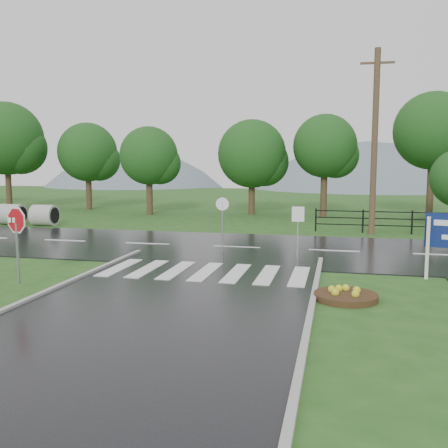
# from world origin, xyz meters

# --- Properties ---
(ground) EXTENTS (120.00, 120.00, 0.00)m
(ground) POSITION_xyz_m (0.00, 0.00, 0.00)
(ground) COLOR #24501A
(ground) RESTS_ON ground
(main_road) EXTENTS (90.00, 8.00, 0.04)m
(main_road) POSITION_xyz_m (0.00, 10.00, 0.00)
(main_road) COLOR black
(main_road) RESTS_ON ground
(crosswalk) EXTENTS (6.50, 2.80, 0.02)m
(crosswalk) POSITION_xyz_m (0.00, 5.00, 0.06)
(crosswalk) COLOR silver
(crosswalk) RESTS_ON ground
(curb_right) EXTENTS (0.15, 24.00, 0.12)m
(curb_right) POSITION_xyz_m (3.55, -4.00, 0.00)
(curb_right) COLOR #A3A39B
(curb_right) RESTS_ON ground
(fence_west) EXTENTS (9.58, 0.08, 1.20)m
(fence_west) POSITION_xyz_m (7.75, 16.00, 0.72)
(fence_west) COLOR black
(fence_west) RESTS_ON ground
(hills) EXTENTS (102.00, 48.00, 48.00)m
(hills) POSITION_xyz_m (3.49, 65.00, -15.54)
(hills) COLOR slate
(hills) RESTS_ON ground
(treeline) EXTENTS (83.20, 5.20, 10.00)m
(treeline) POSITION_xyz_m (1.00, 24.00, 0.00)
(treeline) COLOR #154214
(treeline) RESTS_ON ground
(culvert_pipes) EXTENTS (5.50, 1.20, 1.20)m
(culvert_pipes) POSITION_xyz_m (-14.31, 15.00, 0.60)
(culvert_pipes) COLOR #9E9B93
(culvert_pipes) RESTS_ON ground
(stop_sign) EXTENTS (1.04, 0.33, 2.43)m
(stop_sign) POSITION_xyz_m (-5.05, 2.46, 1.70)
(stop_sign) COLOR #939399
(stop_sign) RESTS_ON ground
(flower_bed) EXTENTS (1.65, 1.65, 0.33)m
(flower_bed) POSITION_xyz_m (4.37, 2.78, 0.12)
(flower_bed) COLOR #332111
(flower_bed) RESTS_ON ground
(reg_sign_small) EXTENTS (0.44, 0.09, 2.00)m
(reg_sign_small) POSITION_xyz_m (2.72, 7.64, 1.43)
(reg_sign_small) COLOR #939399
(reg_sign_small) RESTS_ON ground
(reg_sign_round) EXTENTS (0.51, 0.09, 2.20)m
(reg_sign_round) POSITION_xyz_m (-0.33, 8.77, 1.40)
(reg_sign_round) COLOR #939399
(reg_sign_round) RESTS_ON ground
(utility_pole_east) EXTENTS (1.61, 0.30, 9.05)m
(utility_pole_east) POSITION_xyz_m (5.78, 15.50, 4.60)
(utility_pole_east) COLOR #473523
(utility_pole_east) RESTS_ON ground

